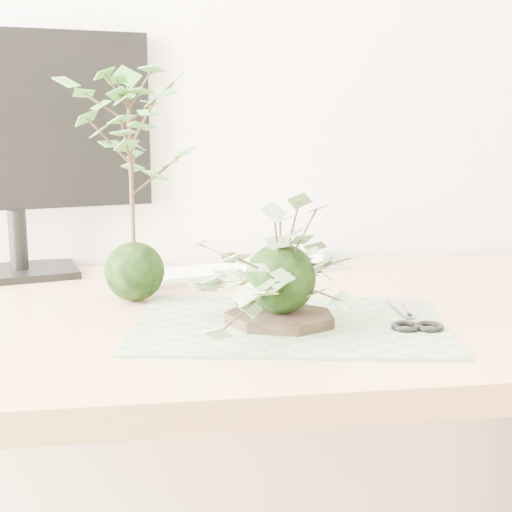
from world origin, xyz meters
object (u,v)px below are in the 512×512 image
(desk, at_px, (219,364))
(maple_kokedama, at_px, (130,125))
(ivy_kokedama, at_px, (281,246))
(keyboard, at_px, (246,270))
(monitor, at_px, (12,136))

(desk, relative_size, maple_kokedama, 4.04)
(ivy_kokedama, distance_m, keyboard, 0.36)
(keyboard, distance_m, monitor, 0.49)
(desk, relative_size, ivy_kokedama, 4.75)
(keyboard, bearing_deg, monitor, 156.11)
(keyboard, bearing_deg, desk, -124.50)
(maple_kokedama, height_order, keyboard, maple_kokedama)
(ivy_kokedama, relative_size, maple_kokedama, 0.85)
(maple_kokedama, bearing_deg, ivy_kokedama, -40.13)
(desk, height_order, ivy_kokedama, ivy_kokedama)
(desk, bearing_deg, monitor, 139.27)
(desk, distance_m, keyboard, 0.27)
(keyboard, height_order, monitor, monitor)
(keyboard, xyz_separation_m, monitor, (-0.42, 0.05, 0.25))
(keyboard, bearing_deg, maple_kokedama, -157.15)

